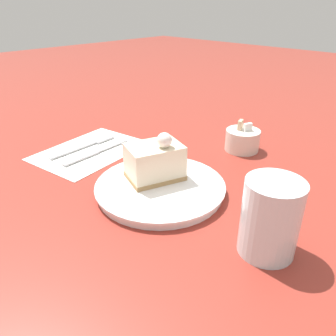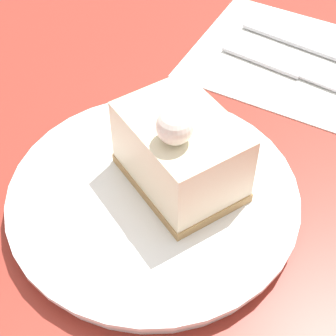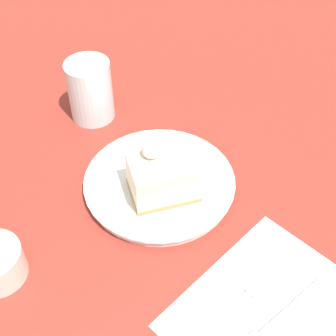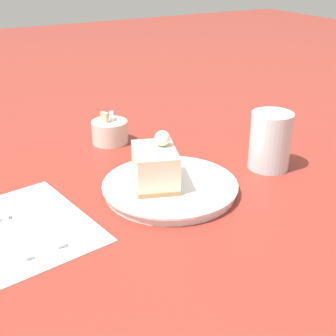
{
  "view_description": "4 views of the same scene",
  "coord_description": "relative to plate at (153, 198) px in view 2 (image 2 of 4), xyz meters",
  "views": [
    {
      "loc": [
        0.4,
        -0.4,
        0.32
      ],
      "look_at": [
        0.03,
        -0.02,
        0.05
      ],
      "focal_mm": 35.0,
      "sensor_mm": 36.0,
      "label": 1
    },
    {
      "loc": [
        0.25,
        0.15,
        0.37
      ],
      "look_at": [
        0.03,
        -0.01,
        0.07
      ],
      "focal_mm": 60.0,
      "sensor_mm": 36.0,
      "label": 2
    },
    {
      "loc": [
        -0.39,
        0.25,
        0.56
      ],
      "look_at": [
        0.01,
        -0.04,
        0.05
      ],
      "focal_mm": 50.0,
      "sensor_mm": 36.0,
      "label": 3
    },
    {
      "loc": [
        -0.34,
        -0.67,
        0.39
      ],
      "look_at": [
        0.01,
        -0.05,
        0.06
      ],
      "focal_mm": 50.0,
      "sensor_mm": 36.0,
      "label": 4
    }
  ],
  "objects": [
    {
      "name": "cake_slice",
      "position": [
        -0.02,
        0.01,
        0.04
      ],
      "size": [
        0.1,
        0.12,
        0.09
      ],
      "rotation": [
        0.0,
        0.0,
        -0.35
      ],
      "color": "#AD8451",
      "rests_on": "plate"
    },
    {
      "name": "napkin",
      "position": [
        -0.25,
        0.01,
        -0.01
      ],
      "size": [
        0.21,
        0.27,
        0.0
      ],
      "rotation": [
        0.0,
        0.0,
        0.16
      ],
      "color": "white",
      "rests_on": "ground_plane"
    },
    {
      "name": "ground_plane",
      "position": [
        -0.02,
        0.03,
        -0.01
      ],
      "size": [
        4.0,
        4.0,
        0.0
      ],
      "primitive_type": "plane",
      "color": "maroon"
    },
    {
      "name": "knife",
      "position": [
        -0.22,
        -0.0,
        -0.01
      ],
      "size": [
        0.02,
        0.18,
        0.0
      ],
      "rotation": [
        0.0,
        0.0,
        0.06
      ],
      "color": "#B2B2B7",
      "rests_on": "napkin"
    },
    {
      "name": "fork",
      "position": [
        -0.28,
        0.03,
        -0.01
      ],
      "size": [
        0.03,
        0.18,
        0.0
      ],
      "rotation": [
        0.0,
        0.0,
        0.06
      ],
      "color": "#B2B2B7",
      "rests_on": "napkin"
    },
    {
      "name": "plate",
      "position": [
        0.0,
        0.0,
        0.0
      ],
      "size": [
        0.24,
        0.24,
        0.02
      ],
      "color": "white",
      "rests_on": "ground_plane"
    }
  ]
}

